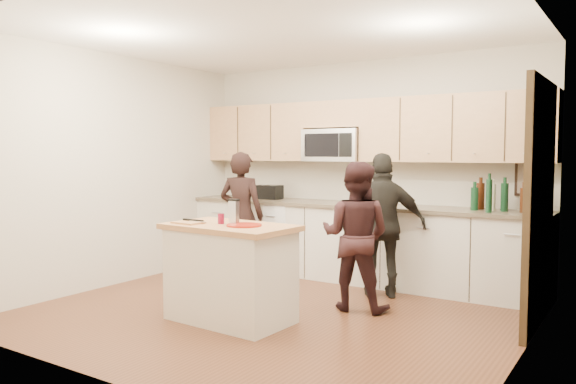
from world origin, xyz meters
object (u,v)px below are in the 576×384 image
Objects in this scene: toaster at (269,192)px; woman_center at (356,236)px; island at (230,272)px; woman_left at (241,215)px; woman_right at (383,225)px.

woman_center is at bearing -31.88° from toaster.
woman_left reaches higher than island.
woman_left is 1.83m from woman_right.
island is 0.79× the size of woman_right.
toaster reaches higher than island.
woman_left reaches higher than toaster.
woman_right reaches higher than woman_center.
woman_right is (0.83, 1.58, 0.32)m from island.
island is 3.82× the size of toaster.
woman_left is 1.86m from woman_center.
woman_left is at bearing -23.64° from woman_center.
toaster is 0.21× the size of woman_right.
toaster is 2.17m from woman_center.
woman_center is (1.83, -1.14, -0.30)m from toaster.
woman_left is (-1.00, 1.47, 0.33)m from island.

